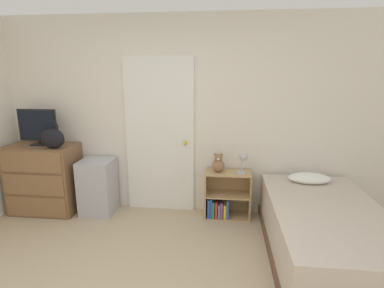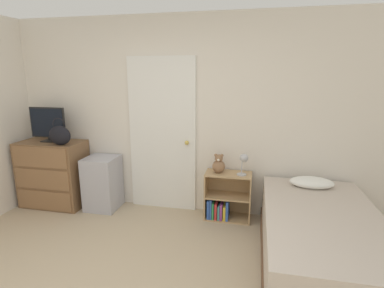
% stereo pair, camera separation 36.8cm
% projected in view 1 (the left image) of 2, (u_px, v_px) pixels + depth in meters
% --- Properties ---
extents(wall_back, '(10.00, 0.06, 2.55)m').
position_uv_depth(wall_back, '(168.00, 117.00, 3.92)').
color(wall_back, silver).
rests_on(wall_back, ground_plane).
extents(door_closed, '(0.91, 0.09, 2.04)m').
position_uv_depth(door_closed, '(160.00, 136.00, 3.94)').
color(door_closed, white).
rests_on(door_closed, ground_plane).
extents(dresser, '(0.87, 0.50, 0.92)m').
position_uv_depth(dresser, '(45.00, 178.00, 4.00)').
color(dresser, brown).
rests_on(dresser, ground_plane).
extents(tv, '(0.52, 0.16, 0.47)m').
position_uv_depth(tv, '(38.00, 126.00, 3.87)').
color(tv, black).
rests_on(tv, dresser).
extents(handbag, '(0.31, 0.14, 0.36)m').
position_uv_depth(handbag, '(53.00, 138.00, 3.70)').
color(handbag, black).
rests_on(handbag, dresser).
extents(storage_bin, '(0.42, 0.42, 0.73)m').
position_uv_depth(storage_bin, '(98.00, 186.00, 3.98)').
color(storage_bin, '#ADADB7').
rests_on(storage_bin, ground_plane).
extents(bookshelf, '(0.58, 0.31, 0.61)m').
position_uv_depth(bookshelf, '(224.00, 199.00, 3.88)').
color(bookshelf, tan).
rests_on(bookshelf, ground_plane).
extents(teddy_bear, '(0.16, 0.16, 0.24)m').
position_uv_depth(teddy_bear, '(218.00, 164.00, 3.78)').
color(teddy_bear, '#8C6647').
rests_on(teddy_bear, bookshelf).
extents(desk_lamp, '(0.13, 0.13, 0.28)m').
position_uv_depth(desk_lamp, '(243.00, 159.00, 3.69)').
color(desk_lamp, '#B2B2B7').
rests_on(desk_lamp, bookshelf).
extents(bed, '(1.09, 1.97, 0.67)m').
position_uv_depth(bed, '(325.00, 233.00, 2.97)').
color(bed, brown).
rests_on(bed, ground_plane).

